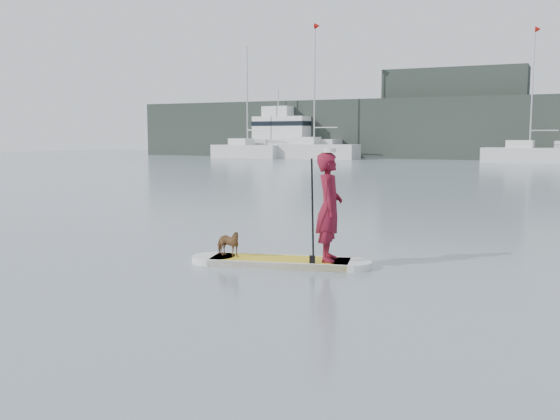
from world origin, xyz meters
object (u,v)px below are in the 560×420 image
at_px(paddler, 329,207).
at_px(sailboat_b, 313,150).
at_px(paddleboard, 280,262).
at_px(sailboat_d, 528,153).
at_px(dog, 228,243).
at_px(sailboat_a, 247,150).
at_px(motor_yacht_b, 288,138).

height_order(paddler, sailboat_b, sailboat_b).
bearing_deg(paddleboard, sailboat_d, 75.09).
relative_size(paddleboard, dog, 5.61).
height_order(paddleboard, sailboat_b, sailboat_b).
xyz_separation_m(paddleboard, sailboat_d, (1.49, 46.77, 0.75)).
xyz_separation_m(sailboat_a, motor_yacht_b, (3.20, 3.20, 1.20)).
distance_m(paddler, motor_yacht_b, 55.64).
bearing_deg(dog, sailboat_d, 7.07).
xyz_separation_m(sailboat_d, motor_yacht_b, (-24.07, 3.88, 1.19)).
xyz_separation_m(paddler, dog, (-1.81, -0.42, -0.71)).
distance_m(paddleboard, sailboat_a, 54.00).
distance_m(sailboat_d, motor_yacht_b, 24.41).
relative_size(paddleboard, sailboat_b, 0.25).
xyz_separation_m(dog, motor_yacht_b, (-21.63, 50.87, 1.63)).
distance_m(sailboat_b, motor_yacht_b, 5.02).
height_order(sailboat_b, sailboat_d, sailboat_b).
bearing_deg(sailboat_a, sailboat_b, 10.82).
relative_size(paddleboard, motor_yacht_b, 0.30).
height_order(paddleboard, motor_yacht_b, motor_yacht_b).
xyz_separation_m(paddleboard, dog, (-0.95, -0.22, 0.30)).
bearing_deg(motor_yacht_b, paddleboard, -63.46).
bearing_deg(sailboat_a, motor_yacht_b, 52.38).
relative_size(dog, motor_yacht_b, 0.05).
bearing_deg(dog, paddleboard, -66.86).
bearing_deg(paddler, sailboat_b, 5.73).
xyz_separation_m(paddleboard, motor_yacht_b, (-22.59, 50.65, 1.94)).
bearing_deg(paddleboard, sailboat_b, 98.07).
height_order(paddler, sailboat_a, sailboat_a).
xyz_separation_m(dog, sailboat_a, (-24.83, 47.66, 0.43)).
bearing_deg(sailboat_b, paddleboard, -67.24).
distance_m(dog, motor_yacht_b, 55.30).
distance_m(dog, sailboat_d, 47.05).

